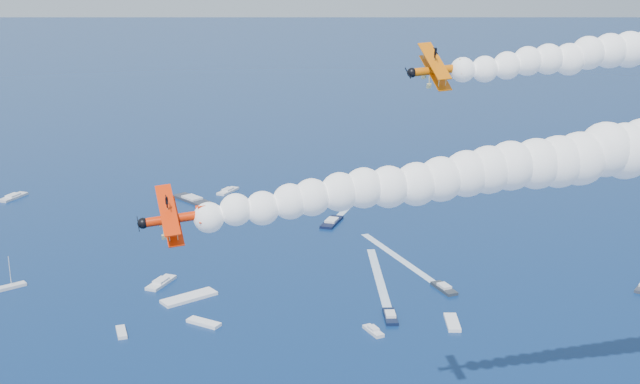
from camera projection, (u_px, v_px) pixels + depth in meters
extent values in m
cube|color=#2A3038|center=(444.00, 288.00, 188.36)|extent=(4.73, 8.47, 0.70)
cube|color=black|center=(390.00, 317.00, 173.66)|extent=(3.12, 8.12, 0.70)
cube|color=black|center=(332.00, 222.00, 234.91)|extent=(8.00, 11.72, 0.70)
cube|color=silver|center=(121.00, 332.00, 166.52)|extent=(2.95, 5.89, 0.70)
cube|color=silver|center=(373.00, 331.00, 167.03)|extent=(3.76, 6.09, 0.70)
cube|color=#2B2E39|center=(192.00, 199.00, 256.58)|extent=(12.61, 14.84, 0.70)
cube|color=silver|center=(228.00, 191.00, 265.68)|extent=(7.42, 9.38, 0.70)
cube|color=silver|center=(351.00, 197.00, 259.30)|extent=(12.23, 15.04, 0.70)
cube|color=white|center=(189.00, 297.00, 183.40)|extent=(12.81, 9.98, 0.70)
cube|color=white|center=(204.00, 323.00, 170.86)|extent=(7.43, 6.31, 0.70)
cube|color=white|center=(452.00, 322.00, 170.93)|extent=(3.64, 8.45, 0.70)
cube|color=silver|center=(13.00, 197.00, 259.12)|extent=(7.63, 10.68, 0.70)
cube|color=silver|center=(12.00, 286.00, 189.48)|extent=(6.50, 5.16, 0.70)
cube|color=silver|center=(161.00, 283.00, 191.58)|extent=(6.85, 9.56, 0.70)
cube|color=white|center=(397.00, 257.00, 208.89)|extent=(12.52, 37.05, 0.04)
cube|color=white|center=(379.00, 277.00, 195.81)|extent=(4.78, 38.04, 0.04)
cube|color=white|center=(356.00, 200.00, 257.44)|extent=(17.80, 35.32, 0.04)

